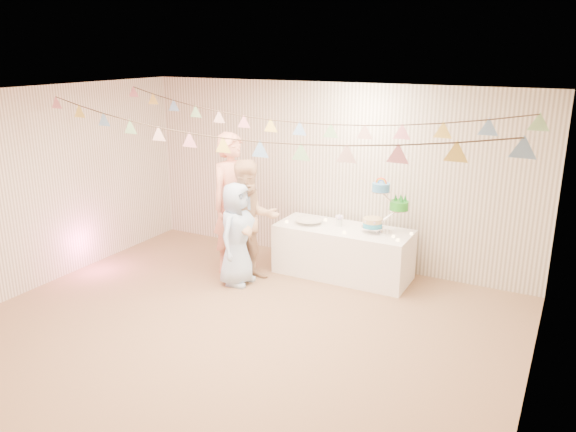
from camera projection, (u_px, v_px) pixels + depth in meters
The scene contains 25 objects.
floor at pixel (240, 329), 6.36m from camera, with size 6.00×6.00×0.00m, color #856448.
ceiling at pixel (233, 95), 5.61m from camera, with size 6.00×6.00×0.00m, color white.
back_wall at pixel (331, 174), 8.10m from camera, with size 6.00×6.00×0.00m, color silver.
front_wall at pixel (39, 313), 3.87m from camera, with size 6.00×6.00×0.00m, color silver.
left_wall at pixel (43, 188), 7.33m from camera, with size 5.00×5.00×0.00m, color silver.
right_wall at pixel (541, 269), 4.64m from camera, with size 5.00×5.00×0.00m, color silver.
table at pixel (343, 252), 7.75m from camera, with size 1.86×0.74×0.70m, color white.
cake_stand at pixel (385, 204), 7.33m from camera, with size 0.62×0.37×0.70m, color silver, non-canonical shape.
cake_bottom at pixel (372, 222), 7.43m from camera, with size 0.31×0.31×0.15m, color #2998C3, non-canonical shape.
cake_middle at pixel (400, 203), 7.33m from camera, with size 0.27×0.27×0.22m, color #1E8D1F, non-canonical shape.
cake_top_tier at pixel (381, 183), 7.26m from camera, with size 0.25×0.25×0.19m, color #3E87C4, non-canonical shape.
platter at pixel (309, 219), 7.82m from camera, with size 0.38×0.38×0.02m, color white.
posy at pixel (339, 217), 7.70m from camera, with size 0.14×0.14×0.16m, color white, non-canonical shape.
person_adult_a at pixel (234, 204), 7.75m from camera, with size 0.72×0.47×1.97m, color #E89479.
person_adult_b at pixel (250, 222), 7.47m from camera, with size 0.81×0.63×1.67m, color #D8AC85.
person_child at pixel (237, 234), 7.40m from camera, with size 0.68×0.44×1.39m, color #AECDF6.
bunting_back at pixel (285, 110), 6.61m from camera, with size 5.60×1.10×0.40m, color pink, non-canonical shape.
bunting_front at pixel (223, 126), 5.52m from camera, with size 5.60×0.90×0.36m, color #72A5E5, non-canonical shape.
tealight_0 at pixel (287, 221), 7.88m from camera, with size 0.04×0.04×0.03m, color #FFD88C.
tealight_1 at pixel (326, 220), 7.96m from camera, with size 0.04×0.04×0.03m, color #FFD88C.
tealight_2 at pixel (344, 232), 7.42m from camera, with size 0.04×0.04×0.03m, color #FFD88C.
tealight_3 at pixel (373, 226), 7.68m from camera, with size 0.04×0.04×0.03m, color #FFD88C.
tealight_4 at pixel (398, 240), 7.13m from camera, with size 0.04×0.04×0.03m, color #FFD88C.
tealight_5 at pixel (411, 233), 7.37m from camera, with size 0.04×0.04×0.03m, color #FFD88C.
tealight_6 at pixel (393, 236), 7.27m from camera, with size 0.04×0.04×0.03m, color #FFD88C.
Camera 1 is at (3.16, -4.80, 3.07)m, focal length 35.00 mm.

